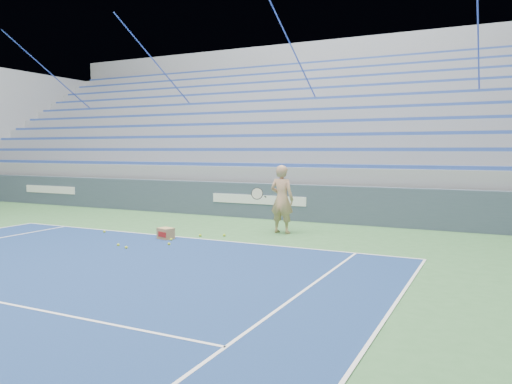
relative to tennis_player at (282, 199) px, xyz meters
The scene contains 11 objects.
sponsor_barrier 2.90m from the tennis_player, 126.63° to the left, with size 30.00×0.32×1.10m.
bleachers 8.35m from the tennis_player, 102.12° to the left, with size 31.00×9.15×7.30m.
tennis_player is the anchor object (origin of this frame).
ball_box 3.06m from the tennis_player, 136.55° to the right, with size 0.43×0.38×0.28m.
tennis_ball_0 2.27m from the tennis_player, 139.61° to the right, with size 0.07×0.07×0.07m, color #B9D22A.
tennis_ball_1 3.22m from the tennis_player, 121.53° to the right, with size 0.07×0.07×0.07m, color #B9D22A.
tennis_ball_2 4.22m from the tennis_player, 128.55° to the right, with size 0.07×0.07×0.07m, color #B9D22A.
tennis_ball_3 4.66m from the tennis_player, 154.22° to the right, with size 0.07×0.07×0.07m, color #B9D22A.
tennis_ball_4 3.01m from the tennis_player, 131.40° to the right, with size 0.07×0.07×0.07m, color #B9D22A.
tennis_ball_5 4.13m from the tennis_player, 123.16° to the right, with size 0.07×0.07×0.07m, color #B9D22A.
tennis_ball_6 1.75m from the tennis_player, 134.59° to the right, with size 0.07×0.07×0.07m, color #B9D22A.
Camera 1 is at (6.70, 1.84, 2.15)m, focal length 35.00 mm.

